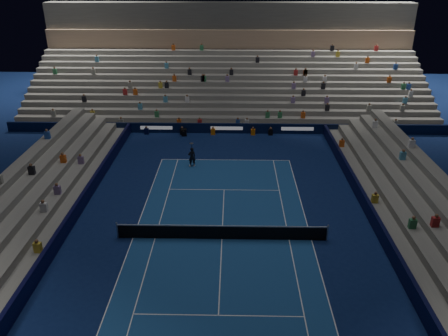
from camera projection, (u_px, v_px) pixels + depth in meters
name	position (u px, v px, depth m)	size (l,w,h in m)	color
ground	(222.00, 239.00, 26.58)	(90.00, 90.00, 0.00)	#0C1A48
court_surface	(222.00, 239.00, 26.57)	(10.97, 23.77, 0.01)	navy
sponsor_barrier_far	(227.00, 128.00, 43.10)	(44.00, 0.25, 1.00)	black
sponsor_barrier_east	(382.00, 234.00, 26.18)	(0.25, 37.00, 1.00)	black
sponsor_barrier_west	(64.00, 230.00, 26.55)	(0.25, 37.00, 1.00)	black
grandstand_main	(228.00, 77.00, 50.38)	(44.00, 15.20, 11.20)	slate
grandstand_east	(441.00, 229.00, 25.93)	(5.00, 37.00, 2.50)	slate
grandstand_west	(6.00, 224.00, 26.44)	(5.00, 37.00, 2.50)	slate
tennis_net	(222.00, 232.00, 26.36)	(12.90, 0.10, 1.10)	#B2B2B7
tennis_player	(192.00, 157.00, 35.85)	(0.61, 0.40, 1.66)	black
broadcast_camera	(184.00, 132.00, 42.54)	(0.55, 0.98, 0.65)	black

